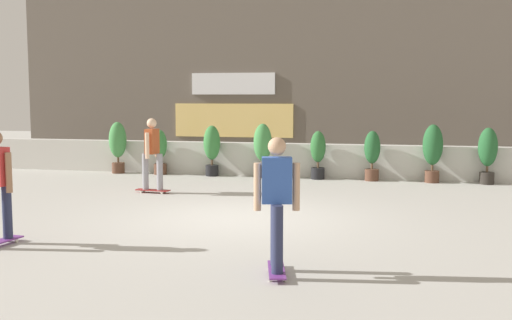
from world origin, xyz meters
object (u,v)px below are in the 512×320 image
(potted_plant_4, at_px, (318,153))
(potted_plant_2, at_px, (212,147))
(potted_plant_6, at_px, (433,149))
(skater_mid_plaza, at_px, (152,152))
(potted_plant_0, at_px, (118,144))
(skater_by_wall_left, at_px, (277,199))
(potted_plant_7, at_px, (488,152))
(potted_plant_1, at_px, (160,150))
(potted_plant_3, at_px, (263,146))
(potted_plant_5, at_px, (372,153))

(potted_plant_4, bearing_deg, potted_plant_2, -180.00)
(potted_plant_6, relative_size, skater_mid_plaza, 0.87)
(potted_plant_0, xyz_separation_m, skater_by_wall_left, (6.35, -8.89, 0.09))
(potted_plant_4, relative_size, skater_mid_plaza, 0.75)
(skater_by_wall_left, bearing_deg, potted_plant_2, 111.76)
(potted_plant_6, xyz_separation_m, potted_plant_7, (1.32, -0.00, -0.05))
(potted_plant_2, xyz_separation_m, potted_plant_4, (2.93, 0.00, -0.09))
(potted_plant_1, relative_size, potted_plant_2, 0.90)
(potted_plant_3, bearing_deg, skater_by_wall_left, -76.59)
(skater_by_wall_left, bearing_deg, potted_plant_6, 75.49)
(potted_plant_2, relative_size, skater_by_wall_left, 0.82)
(potted_plant_2, xyz_separation_m, potted_plant_3, (1.43, 0.00, 0.05))
(potted_plant_1, relative_size, potted_plant_7, 0.89)
(skater_by_wall_left, bearing_deg, potted_plant_3, 103.41)
(potted_plant_5, bearing_deg, skater_mid_plaza, -146.13)
(potted_plant_5, bearing_deg, potted_plant_0, 180.00)
(potted_plant_4, height_order, skater_by_wall_left, skater_by_wall_left)
(potted_plant_7, relative_size, skater_by_wall_left, 0.83)
(potted_plant_4, bearing_deg, potted_plant_6, -0.00)
(potted_plant_6, relative_size, skater_by_wall_left, 0.87)
(potted_plant_7, bearing_deg, skater_mid_plaza, -157.16)
(potted_plant_3, distance_m, potted_plant_5, 2.91)
(potted_plant_4, distance_m, potted_plant_6, 2.92)
(potted_plant_0, relative_size, potted_plant_3, 1.00)
(potted_plant_0, xyz_separation_m, skater_mid_plaza, (2.38, -3.20, 0.09))
(potted_plant_0, relative_size, potted_plant_7, 1.03)
(potted_plant_5, distance_m, skater_mid_plaza, 5.74)
(potted_plant_1, bearing_deg, potted_plant_7, -0.00)
(potted_plant_0, distance_m, potted_plant_2, 2.80)
(potted_plant_1, distance_m, potted_plant_5, 5.86)
(potted_plant_0, xyz_separation_m, potted_plant_4, (5.73, 0.00, -0.14))
(potted_plant_0, xyz_separation_m, potted_plant_2, (2.80, -0.00, -0.05))
(potted_plant_3, bearing_deg, potted_plant_2, -180.00)
(potted_plant_4, distance_m, potted_plant_5, 1.41)
(potted_plant_2, bearing_deg, potted_plant_7, 0.00)
(potted_plant_0, bearing_deg, potted_plant_6, 0.00)
(potted_plant_0, bearing_deg, skater_mid_plaza, -53.37)
(potted_plant_0, bearing_deg, potted_plant_5, 0.00)
(potted_plant_2, xyz_separation_m, potted_plant_6, (5.85, 0.00, 0.07))
(potted_plant_3, distance_m, potted_plant_6, 4.42)
(potted_plant_3, relative_size, potted_plant_6, 0.98)
(potted_plant_1, relative_size, potted_plant_5, 0.97)
(potted_plant_2, xyz_separation_m, skater_by_wall_left, (3.55, -8.89, 0.15))
(potted_plant_3, height_order, skater_mid_plaza, skater_mid_plaza)
(skater_mid_plaza, xyz_separation_m, skater_by_wall_left, (3.97, -5.69, 0.00))
(skater_mid_plaza, distance_m, skater_by_wall_left, 6.94)
(potted_plant_1, xyz_separation_m, potted_plant_6, (7.37, -0.00, 0.18))
(potted_plant_7, bearing_deg, potted_plant_4, 180.00)
(potted_plant_0, height_order, potted_plant_7, potted_plant_0)
(potted_plant_7, height_order, skater_mid_plaza, skater_mid_plaza)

